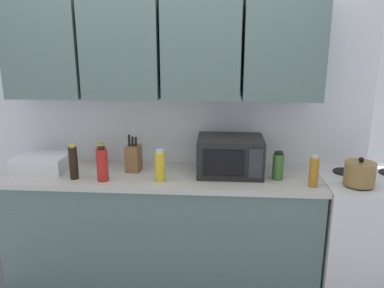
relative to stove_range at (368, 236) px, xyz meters
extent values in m
cube|color=white|center=(-1.56, 0.35, 0.85)|extent=(3.22, 0.06, 2.60)
cube|color=slate|center=(-2.43, 0.16, 1.37)|extent=(0.56, 0.33, 0.75)
cube|color=slate|center=(-1.85, 0.16, 1.37)|extent=(0.56, 0.33, 0.75)
cube|color=slate|center=(-1.27, 0.16, 1.37)|extent=(0.56, 0.33, 0.75)
cube|color=slate|center=(-0.69, 0.16, 1.37)|extent=(0.56, 0.33, 0.75)
cube|color=slate|center=(-1.56, 0.02, -0.02)|extent=(2.32, 0.60, 0.86)
cube|color=beige|center=(-1.56, 0.02, 0.43)|extent=(2.35, 0.63, 0.04)
cube|color=silver|center=(0.00, 0.00, 0.00)|extent=(0.76, 0.64, 0.90)
cylinder|color=black|center=(-0.17, -0.14, 0.45)|extent=(0.18, 0.18, 0.01)
cylinder|color=black|center=(-0.17, 0.14, 0.45)|extent=(0.18, 0.18, 0.01)
cylinder|color=olive|center=(-0.17, -0.14, 0.54)|extent=(0.21, 0.21, 0.16)
sphere|color=black|center=(-0.17, -0.14, 0.64)|extent=(0.04, 0.04, 0.04)
cube|color=black|center=(-1.05, 0.06, 0.59)|extent=(0.48, 0.36, 0.28)
cube|color=black|center=(-1.09, -0.13, 0.59)|extent=(0.29, 0.01, 0.18)
cube|color=#2D2D33|center=(-0.87, -0.13, 0.59)|extent=(0.10, 0.01, 0.21)
cube|color=silver|center=(-2.48, 0.02, 0.51)|extent=(0.38, 0.30, 0.12)
cube|color=brown|center=(-1.78, 0.06, 0.55)|extent=(0.11, 0.13, 0.20)
cylinder|color=black|center=(-1.80, 0.05, 0.69)|extent=(0.02, 0.02, 0.09)
cylinder|color=black|center=(-1.78, 0.05, 0.69)|extent=(0.02, 0.02, 0.07)
cylinder|color=black|center=(-1.75, 0.05, 0.68)|extent=(0.02, 0.02, 0.07)
cylinder|color=red|center=(-1.95, -0.16, 0.56)|extent=(0.08, 0.08, 0.23)
cylinder|color=black|center=(-1.95, -0.16, 0.69)|extent=(0.05, 0.05, 0.02)
cylinder|color=gold|center=(-1.54, -0.14, 0.55)|extent=(0.07, 0.07, 0.21)
cylinder|color=silver|center=(-1.54, -0.14, 0.67)|extent=(0.06, 0.06, 0.02)
cylinder|color=black|center=(-2.17, -0.14, 0.57)|extent=(0.06, 0.06, 0.23)
cylinder|color=yellow|center=(-2.17, -0.14, 0.69)|extent=(0.04, 0.04, 0.02)
cylinder|color=#BC6638|center=(-2.07, 0.18, 0.53)|extent=(0.07, 0.07, 0.16)
cylinder|color=yellow|center=(-2.07, 0.18, 0.62)|extent=(0.05, 0.05, 0.02)
cylinder|color=#AD701E|center=(-0.48, -0.17, 0.55)|extent=(0.06, 0.06, 0.20)
cylinder|color=silver|center=(-0.48, -0.17, 0.66)|extent=(0.04, 0.04, 0.02)
cylinder|color=#386B2D|center=(-0.71, -0.04, 0.54)|extent=(0.08, 0.08, 0.19)
cylinder|color=black|center=(-0.71, -0.04, 0.64)|extent=(0.06, 0.06, 0.02)
camera|label=1|loc=(-1.13, -2.65, 1.39)|focal=35.37mm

